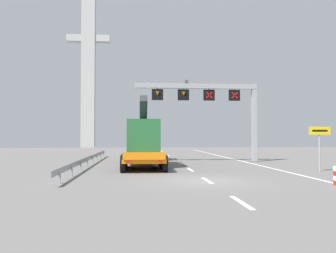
# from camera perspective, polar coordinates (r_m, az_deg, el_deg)

# --- Properties ---
(ground) EXTENTS (112.00, 112.00, 0.00)m
(ground) POSITION_cam_1_polar(r_m,az_deg,el_deg) (18.61, 5.91, -8.73)
(ground) COLOR slate
(lane_markings) EXTENTS (0.20, 51.59, 0.01)m
(lane_markings) POSITION_cam_1_polar(r_m,az_deg,el_deg) (36.88, 0.80, -5.19)
(lane_markings) COLOR silver
(lane_markings) RESTS_ON ground
(edge_line_right) EXTENTS (0.20, 63.00, 0.01)m
(edge_line_right) POSITION_cam_1_polar(r_m,az_deg,el_deg) (31.72, 12.94, -5.74)
(edge_line_right) COLOR silver
(edge_line_right) RESTS_ON ground
(overhead_lane_gantry) EXTENTS (11.43, 0.90, 7.43)m
(overhead_lane_gantry) POSITION_cam_1_polar(r_m,az_deg,el_deg) (32.64, 7.02, 4.46)
(overhead_lane_gantry) COLOR #9EA0A5
(overhead_lane_gantry) RESTS_ON ground
(heavy_haul_truck_orange) EXTENTS (3.02, 14.06, 5.30)m
(heavy_haul_truck_orange) POSITION_cam_1_polar(r_m,az_deg,el_deg) (30.13, -4.08, -2.22)
(heavy_haul_truck_orange) COLOR orange
(heavy_haul_truck_orange) RESTS_ON ground
(exit_sign_yellow) EXTENTS (1.46, 0.15, 2.95)m
(exit_sign_yellow) POSITION_cam_1_polar(r_m,az_deg,el_deg) (25.46, 23.22, -1.66)
(exit_sign_yellow) COLOR #9EA0A5
(exit_sign_yellow) RESTS_ON ground
(guardrail_left) EXTENTS (0.13, 24.96, 0.76)m
(guardrail_left) POSITION_cam_1_polar(r_m,az_deg,el_deg) (28.94, -12.54, -5.04)
(guardrail_left) COLOR #999EA3
(guardrail_left) RESTS_ON ground
(bridge_pylon_distant) EXTENTS (9.00, 2.00, 37.23)m
(bridge_pylon_distant) POSITION_cam_1_polar(r_m,az_deg,el_deg) (78.22, -12.69, 10.75)
(bridge_pylon_distant) COLOR #B7B7B2
(bridge_pylon_distant) RESTS_ON ground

